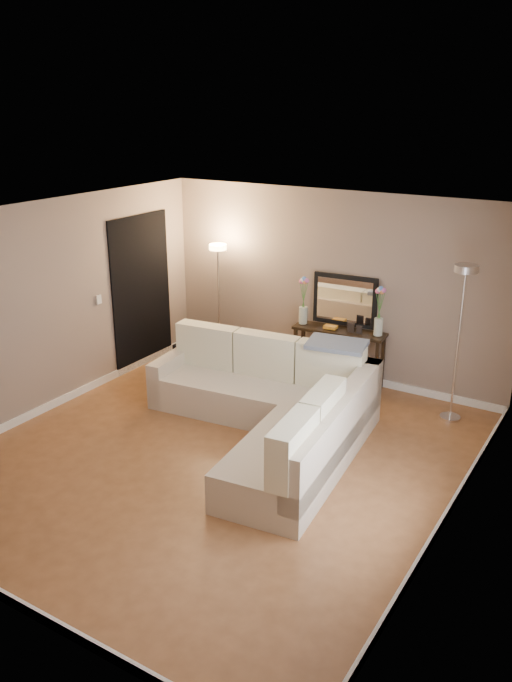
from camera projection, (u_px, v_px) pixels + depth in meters
The scene contains 22 objects.
floor at pixel (218, 456), 7.31m from camera, with size 5.00×5.50×0.01m, color #986037.
ceiling at pixel (213, 219), 6.42m from camera, with size 5.00×5.50×0.01m, color white.
wall_back at pixel (331, 286), 9.08m from camera, with size 5.00×0.02×2.60m, color gray.
wall_left at pixel (47, 308), 8.10m from camera, with size 0.02×5.50×2.60m, color gray.
wall_right at pixel (458, 399), 5.63m from camera, with size 0.02×5.50×2.60m, color gray.
baseboard_back at pixel (327, 371), 9.49m from camera, with size 5.00×0.03×0.10m, color white.
baseboard_front at pixel (16, 603), 5.10m from camera, with size 5.00×0.03×0.10m, color white.
baseboard_left at pixel (59, 401), 8.52m from camera, with size 0.03×5.50×0.10m, color white.
baseboard_right at pixel (441, 523), 6.07m from camera, with size 0.03×5.50×0.10m, color white.
doorway at pixel (142, 292), 9.52m from camera, with size 0.02×1.20×2.20m, color black.
switch_plate at pixel (99, 299), 8.80m from camera, with size 0.02×0.08×0.12m, color white.
sectional_sofa at pixel (275, 406), 7.67m from camera, with size 3.01×2.72×0.97m.
throw_blanket at pixel (337, 344), 7.84m from camera, with size 0.69×0.40×0.05m, color slate.
console_table at pixel (333, 352), 9.09m from camera, with size 1.29×0.43×0.78m.
leaning_mirror at pixel (345, 300), 8.95m from camera, with size 0.90×0.11×0.70m.
table_decor at pixel (338, 327), 8.90m from camera, with size 0.54×0.13×0.13m.
flower_vase_left at pixel (303, 304), 9.07m from camera, with size 0.15×0.12×0.67m.
flower_vase_right at pixel (379, 315), 8.61m from camera, with size 0.15×0.12×0.67m.
floor_lamp_lit at pixel (218, 279), 9.63m from camera, with size 0.29×0.29×1.76m.
floor_lamp_unlit at pixel (462, 313), 7.71m from camera, with size 0.29×0.29×1.93m.
charcoal_rug at pixel (200, 363), 9.88m from camera, with size 1.15×0.86×0.02m, color black.
black_bag at pixel (186, 352), 9.88m from camera, with size 0.32×0.23×0.21m, color black.
Camera 1 is at (3.73, -5.27, 3.68)m, focal length 35.00 mm.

